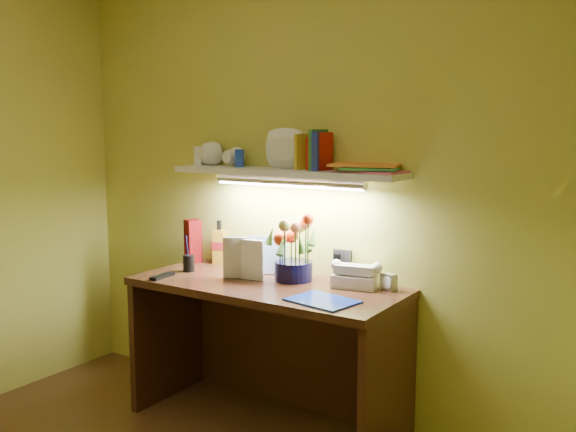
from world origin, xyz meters
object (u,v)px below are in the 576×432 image
Objects in this scene: desk at (266,355)px; telephone at (356,274)px; flower_bouquet at (293,247)px; desk_clock at (389,282)px; whisky_bottle at (219,242)px.

telephone reaches higher than desk.
desk is 0.57m from flower_bouquet.
whisky_bottle reaches higher than desk_clock.
whisky_bottle is (-1.07, 0.04, 0.08)m from desk_clock.
desk_clock is at bearing 20.08° from desk.
desk is 5.60× the size of whisky_bottle.
desk_clock is (0.57, 0.21, 0.42)m from desk.
desk is at bearing -168.22° from telephone.
desk_clock is (0.16, 0.03, -0.02)m from telephone.
desk is 0.63m from telephone.
desk_clock is at bearing 9.28° from flower_bouquet.
flower_bouquet reaches higher than desk_clock.
telephone is (0.41, 0.18, 0.44)m from desk.
telephone is 0.92m from whisky_bottle.
flower_bouquet is 1.59× the size of telephone.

